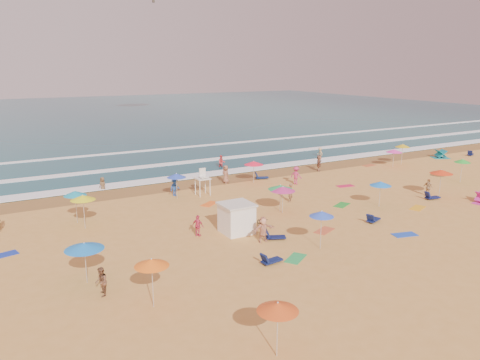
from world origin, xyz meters
TOP-DOWN VIEW (x-y plane):
  - ground at (0.00, 0.00)m, footprint 220.00×220.00m
  - ocean at (0.00, 84.00)m, footprint 220.00×140.00m
  - wet_sand at (0.00, 12.50)m, footprint 220.00×220.00m
  - surf_foam at (0.00, 21.32)m, footprint 200.00×18.70m
  - cabana at (-4.99, -2.04)m, footprint 2.00×2.00m
  - cabana_roof at (-4.99, -2.04)m, footprint 2.20×2.20m
  - bicycle at (-3.09, -2.34)m, footprint 0.83×1.70m
  - lifeguard_stand at (-2.93, 8.01)m, footprint 1.20×1.20m
  - beach_umbrellas at (-1.11, 0.45)m, footprint 53.94×26.88m
  - loungers at (5.67, -1.91)m, footprint 64.43×20.87m
  - towels at (-0.12, -1.48)m, footprint 47.56×21.29m
  - popup_tents at (23.86, 1.48)m, footprint 16.26×17.52m
  - beachgoers at (0.12, 5.65)m, footprint 39.84×26.07m

SIDE VIEW (x-z plane):
  - ground at x=0.00m, z-range 0.00..0.00m
  - ocean at x=0.00m, z-range -0.09..0.09m
  - wet_sand at x=0.00m, z-range 0.01..0.01m
  - towels at x=-0.12m, z-range 0.00..0.03m
  - surf_foam at x=0.00m, z-range 0.08..0.12m
  - loungers at x=5.67m, z-range 0.00..0.34m
  - bicycle at x=-3.09m, z-range 0.00..0.86m
  - popup_tents at x=23.86m, z-range 0.00..1.20m
  - beachgoers at x=0.12m, z-range -0.23..1.82m
  - cabana at x=-4.99m, z-range 0.00..2.00m
  - lifeguard_stand at x=-2.93m, z-range 0.00..2.10m
  - cabana_roof at x=-4.99m, z-range 2.00..2.12m
  - beach_umbrellas at x=-1.11m, z-range 1.75..2.55m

